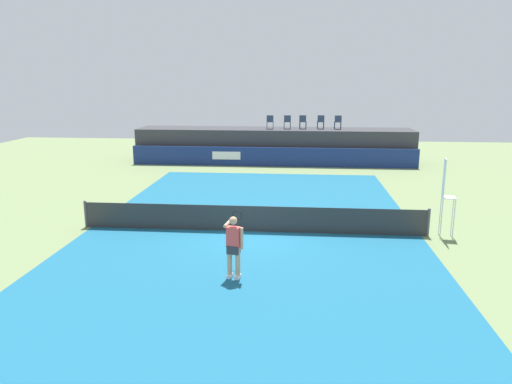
{
  "coord_description": "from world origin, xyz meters",
  "views": [
    {
      "loc": [
        1.65,
        -16.69,
        5.39
      ],
      "look_at": [
        -0.03,
        2.0,
        1.0
      ],
      "focal_mm": 34.01,
      "sensor_mm": 36.0,
      "label": 1
    }
  ],
  "objects_px": {
    "umpire_chair": "(446,192)",
    "spectator_chair_far_left": "(270,121)",
    "spectator_chair_left": "(287,121)",
    "spectator_chair_right": "(321,121)",
    "net_post_near": "(86,214)",
    "spectator_chair_far_right": "(338,121)",
    "tennis_player": "(234,245)",
    "net_post_far": "(428,223)",
    "spectator_chair_center": "(303,121)"
  },
  "relations": [
    {
      "from": "spectator_chair_center",
      "to": "spectator_chair_right",
      "type": "relative_size",
      "value": 1.0
    },
    {
      "from": "umpire_chair",
      "to": "net_post_far",
      "type": "bearing_deg",
      "value": -178.1
    },
    {
      "from": "spectator_chair_far_right",
      "to": "net_post_near",
      "type": "distance_m",
      "value": 18.61
    },
    {
      "from": "spectator_chair_far_left",
      "to": "net_post_far",
      "type": "height_order",
      "value": "spectator_chair_far_left"
    },
    {
      "from": "spectator_chair_left",
      "to": "net_post_near",
      "type": "xyz_separation_m",
      "value": [
        -7.05,
        -15.2,
        -2.19
      ]
    },
    {
      "from": "spectator_chair_far_left",
      "to": "tennis_player",
      "type": "relative_size",
      "value": 0.5
    },
    {
      "from": "spectator_chair_far_left",
      "to": "spectator_chair_center",
      "type": "bearing_deg",
      "value": 6.08
    },
    {
      "from": "spectator_chair_right",
      "to": "umpire_chair",
      "type": "height_order",
      "value": "spectator_chair_right"
    },
    {
      "from": "spectator_chair_center",
      "to": "net_post_near",
      "type": "relative_size",
      "value": 0.89
    },
    {
      "from": "umpire_chair",
      "to": "spectator_chair_far_left",
      "type": "bearing_deg",
      "value": 114.85
    },
    {
      "from": "net_post_near",
      "to": "tennis_player",
      "type": "xyz_separation_m",
      "value": [
        6.12,
        -4.21,
        0.46
      ]
    },
    {
      "from": "spectator_chair_center",
      "to": "spectator_chair_far_right",
      "type": "relative_size",
      "value": 1.0
    },
    {
      "from": "spectator_chair_right",
      "to": "umpire_chair",
      "type": "bearing_deg",
      "value": -76.55
    },
    {
      "from": "spectator_chair_right",
      "to": "tennis_player",
      "type": "distance_m",
      "value": 19.94
    },
    {
      "from": "spectator_chair_far_left",
      "to": "net_post_near",
      "type": "bearing_deg",
      "value": -111.45
    },
    {
      "from": "spectator_chair_right",
      "to": "net_post_far",
      "type": "distance_m",
      "value": 15.89
    },
    {
      "from": "spectator_chair_left",
      "to": "spectator_chair_right",
      "type": "distance_m",
      "value": 2.18
    },
    {
      "from": "spectator_chair_far_right",
      "to": "net_post_near",
      "type": "bearing_deg",
      "value": -123.98
    },
    {
      "from": "umpire_chair",
      "to": "net_post_far",
      "type": "relative_size",
      "value": 2.76
    },
    {
      "from": "spectator_chair_far_left",
      "to": "net_post_near",
      "type": "height_order",
      "value": "spectator_chair_far_left"
    },
    {
      "from": "spectator_chair_left",
      "to": "umpire_chair",
      "type": "relative_size",
      "value": 0.32
    },
    {
      "from": "spectator_chair_left",
      "to": "spectator_chair_far_right",
      "type": "xyz_separation_m",
      "value": [
        3.28,
        0.13,
        0.0
      ]
    },
    {
      "from": "spectator_chair_right",
      "to": "spectator_chair_far_right",
      "type": "height_order",
      "value": "same"
    },
    {
      "from": "spectator_chair_left",
      "to": "spectator_chair_right",
      "type": "xyz_separation_m",
      "value": [
        2.17,
        0.21,
        0.0
      ]
    },
    {
      "from": "spectator_chair_left",
      "to": "tennis_player",
      "type": "height_order",
      "value": "spectator_chair_left"
    },
    {
      "from": "spectator_chair_center",
      "to": "net_post_far",
      "type": "relative_size",
      "value": 0.89
    },
    {
      "from": "net_post_far",
      "to": "spectator_chair_center",
      "type": "bearing_deg",
      "value": 105.83
    },
    {
      "from": "net_post_far",
      "to": "spectator_chair_left",
      "type": "bearing_deg",
      "value": 109.4
    },
    {
      "from": "umpire_chair",
      "to": "net_post_near",
      "type": "relative_size",
      "value": 2.76
    },
    {
      "from": "spectator_chair_right",
      "to": "tennis_player",
      "type": "height_order",
      "value": "spectator_chair_right"
    },
    {
      "from": "tennis_player",
      "to": "spectator_chair_far_left",
      "type": "bearing_deg",
      "value": 90.57
    },
    {
      "from": "spectator_chair_left",
      "to": "spectator_chair_far_right",
      "type": "relative_size",
      "value": 1.0
    },
    {
      "from": "spectator_chair_far_right",
      "to": "tennis_player",
      "type": "bearing_deg",
      "value": -102.16
    },
    {
      "from": "spectator_chair_left",
      "to": "spectator_chair_far_right",
      "type": "bearing_deg",
      "value": 2.23
    },
    {
      "from": "net_post_near",
      "to": "net_post_far",
      "type": "xyz_separation_m",
      "value": [
        12.4,
        0.0,
        0.0
      ]
    },
    {
      "from": "spectator_chair_center",
      "to": "tennis_player",
      "type": "bearing_deg",
      "value": -95.68
    },
    {
      "from": "spectator_chair_right",
      "to": "tennis_player",
      "type": "relative_size",
      "value": 0.5
    },
    {
      "from": "net_post_far",
      "to": "umpire_chair",
      "type": "bearing_deg",
      "value": 1.9
    },
    {
      "from": "spectator_chair_center",
      "to": "spectator_chair_right",
      "type": "xyz_separation_m",
      "value": [
        1.16,
        0.1,
        0.0
      ]
    },
    {
      "from": "spectator_chair_center",
      "to": "umpire_chair",
      "type": "height_order",
      "value": "spectator_chair_center"
    },
    {
      "from": "spectator_chair_right",
      "to": "spectator_chair_center",
      "type": "bearing_deg",
      "value": -175.19
    },
    {
      "from": "net_post_near",
      "to": "spectator_chair_far_left",
      "type": "bearing_deg",
      "value": 68.55
    },
    {
      "from": "spectator_chair_far_left",
      "to": "spectator_chair_far_right",
      "type": "relative_size",
      "value": 1.0
    },
    {
      "from": "spectator_chair_far_right",
      "to": "spectator_chair_far_left",
      "type": "bearing_deg",
      "value": -176.89
    },
    {
      "from": "spectator_chair_left",
      "to": "net_post_near",
      "type": "distance_m",
      "value": 16.89
    },
    {
      "from": "spectator_chair_left",
      "to": "net_post_far",
      "type": "bearing_deg",
      "value": -70.6
    },
    {
      "from": "spectator_chair_center",
      "to": "umpire_chair",
      "type": "bearing_deg",
      "value": -72.43
    },
    {
      "from": "spectator_chair_center",
      "to": "spectator_chair_right",
      "type": "height_order",
      "value": "same"
    },
    {
      "from": "net_post_near",
      "to": "spectator_chair_right",
      "type": "bearing_deg",
      "value": 59.1
    },
    {
      "from": "net_post_near",
      "to": "net_post_far",
      "type": "bearing_deg",
      "value": 0.0
    }
  ]
}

